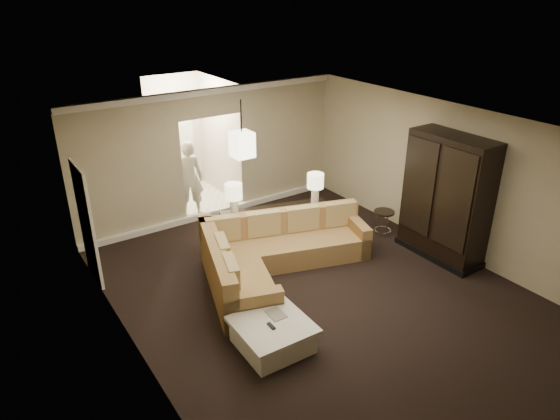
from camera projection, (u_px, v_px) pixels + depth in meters
ground at (328, 300)px, 8.17m from camera, size 8.00×8.00×0.00m
wall_back at (212, 154)px, 10.60m from camera, size 6.00×0.04×2.80m
wall_left at (141, 284)px, 6.06m from camera, size 0.04×8.00×2.80m
wall_right at (459, 183)px, 9.10m from camera, size 0.04×8.00×2.80m
ceiling at (336, 134)px, 7.00m from camera, size 6.00×8.00×0.02m
crown_molding at (210, 92)px, 10.00m from camera, size 6.00×0.10×0.12m
baseboard at (217, 212)px, 11.12m from camera, size 6.00×0.10×0.12m
side_door at (87, 224)px, 8.33m from camera, size 0.05×0.90×2.10m
foyer at (186, 143)px, 11.65m from camera, size 1.44×2.02×2.80m
sectional_sofa at (272, 254)px, 8.80m from camera, size 3.59×2.59×0.91m
coffee_table at (273, 335)px, 7.04m from camera, size 1.04×1.04×0.42m
console_table at (276, 224)px, 9.62m from camera, size 2.14×1.00×0.81m
armoire at (446, 200)px, 9.06m from camera, size 0.70×1.63×2.34m
drink_table at (384, 218)px, 10.13m from camera, size 0.41×0.41×0.52m
table_lamp_left at (234, 194)px, 9.08m from camera, size 0.32×0.32×0.62m
table_lamp_right at (315, 184)px, 9.55m from camera, size 0.32×0.32×0.62m
pendant_light at (242, 144)px, 9.39m from camera, size 0.38×0.38×1.09m
person at (189, 175)px, 10.79m from camera, size 0.79×0.66×1.88m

